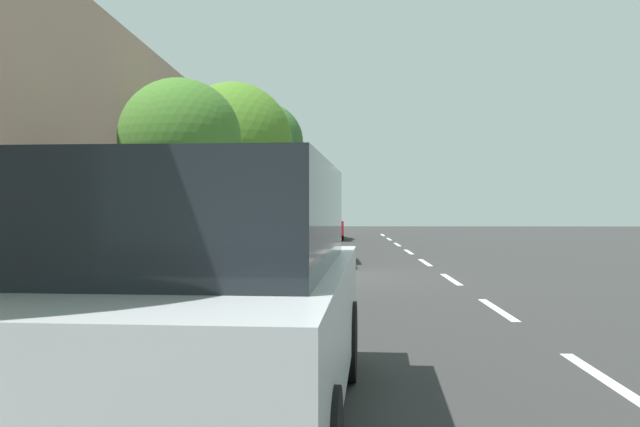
{
  "coord_description": "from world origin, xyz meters",
  "views": [
    {
      "loc": [
        -0.27,
        15.27,
        1.69
      ],
      "look_at": [
        0.29,
        -9.09,
        1.33
      ],
      "focal_mm": 36.83,
      "sensor_mm": 36.0,
      "label": 1
    }
  ],
  "objects_px": {
    "cyclist_with_backpack": "(295,222)",
    "parked_sedan_red_nearest": "(322,224)",
    "parked_sedan_grey_second": "(308,237)",
    "pedestrian_on_phone": "(177,223)",
    "bicycle_at_curb": "(300,238)",
    "parked_suv_silver_mid": "(218,293)",
    "street_tree_far_end": "(180,140)",
    "street_tree_mid_block": "(233,145)",
    "street_tree_near_cyclist": "(265,143)"
  },
  "relations": [
    {
      "from": "parked_sedan_grey_second",
      "to": "street_tree_mid_block",
      "type": "bearing_deg",
      "value": -35.4
    },
    {
      "from": "parked_sedan_red_nearest",
      "to": "street_tree_near_cyclist",
      "type": "relative_size",
      "value": 0.73
    },
    {
      "from": "bicycle_at_curb",
      "to": "parked_sedan_red_nearest",
      "type": "bearing_deg",
      "value": -96.99
    },
    {
      "from": "parked_sedan_red_nearest",
      "to": "bicycle_at_curb",
      "type": "bearing_deg",
      "value": 83.01
    },
    {
      "from": "parked_sedan_red_nearest",
      "to": "pedestrian_on_phone",
      "type": "xyz_separation_m",
      "value": [
        4.07,
        12.05,
        0.37
      ]
    },
    {
      "from": "bicycle_at_curb",
      "to": "street_tree_mid_block",
      "type": "xyz_separation_m",
      "value": [
        1.84,
        4.68,
        3.17
      ]
    },
    {
      "from": "parked_suv_silver_mid",
      "to": "bicycle_at_curb",
      "type": "xyz_separation_m",
      "value": [
        0.49,
        -20.38,
        -0.65
      ]
    },
    {
      "from": "bicycle_at_curb",
      "to": "pedestrian_on_phone",
      "type": "relative_size",
      "value": 1.0
    },
    {
      "from": "parked_suv_silver_mid",
      "to": "street_tree_mid_block",
      "type": "xyz_separation_m",
      "value": [
        2.33,
        -15.7,
        2.53
      ]
    },
    {
      "from": "pedestrian_on_phone",
      "to": "cyclist_with_backpack",
      "type": "bearing_deg",
      "value": -115.92
    },
    {
      "from": "parked_suv_silver_mid",
      "to": "street_tree_far_end",
      "type": "xyz_separation_m",
      "value": [
        2.33,
        -8.63,
        1.98
      ]
    },
    {
      "from": "street_tree_mid_block",
      "to": "street_tree_far_end",
      "type": "distance_m",
      "value": 7.09
    },
    {
      "from": "bicycle_at_curb",
      "to": "street_tree_near_cyclist",
      "type": "relative_size",
      "value": 0.28
    },
    {
      "from": "parked_sedan_grey_second",
      "to": "street_tree_far_end",
      "type": "height_order",
      "value": "street_tree_far_end"
    },
    {
      "from": "parked_suv_silver_mid",
      "to": "cyclist_with_backpack",
      "type": "bearing_deg",
      "value": -88.03
    },
    {
      "from": "parked_suv_silver_mid",
      "to": "pedestrian_on_phone",
      "type": "height_order",
      "value": "parked_suv_silver_mid"
    },
    {
      "from": "bicycle_at_curb",
      "to": "parked_suv_silver_mid",
      "type": "bearing_deg",
      "value": 91.38
    },
    {
      "from": "street_tree_far_end",
      "to": "parked_sedan_grey_second",
      "type": "bearing_deg",
      "value": -114.33
    },
    {
      "from": "cyclist_with_backpack",
      "to": "parked_sedan_grey_second",
      "type": "bearing_deg",
      "value": 96.74
    },
    {
      "from": "bicycle_at_curb",
      "to": "cyclist_with_backpack",
      "type": "relative_size",
      "value": 1.08
    },
    {
      "from": "cyclist_with_backpack",
      "to": "pedestrian_on_phone",
      "type": "height_order",
      "value": "pedestrian_on_phone"
    },
    {
      "from": "street_tree_far_end",
      "to": "pedestrian_on_phone",
      "type": "xyz_separation_m",
      "value": [
        1.48,
        -5.84,
        -1.89
      ]
    },
    {
      "from": "parked_suv_silver_mid",
      "to": "street_tree_mid_block",
      "type": "distance_m",
      "value": 16.07
    },
    {
      "from": "street_tree_far_end",
      "to": "street_tree_near_cyclist",
      "type": "bearing_deg",
      "value": -90.0
    },
    {
      "from": "cyclist_with_backpack",
      "to": "pedestrian_on_phone",
      "type": "bearing_deg",
      "value": 64.08
    },
    {
      "from": "bicycle_at_curb",
      "to": "cyclist_with_backpack",
      "type": "distance_m",
      "value": 0.78
    },
    {
      "from": "pedestrian_on_phone",
      "to": "street_tree_mid_block",
      "type": "bearing_deg",
      "value": -140.32
    },
    {
      "from": "street_tree_far_end",
      "to": "parked_suv_silver_mid",
      "type": "bearing_deg",
      "value": 105.1
    },
    {
      "from": "parked_sedan_red_nearest",
      "to": "street_tree_near_cyclist",
      "type": "height_order",
      "value": "street_tree_near_cyclist"
    },
    {
      "from": "cyclist_with_backpack",
      "to": "parked_sedan_red_nearest",
      "type": "bearing_deg",
      "value": -99.78
    },
    {
      "from": "parked_sedan_red_nearest",
      "to": "parked_suv_silver_mid",
      "type": "xyz_separation_m",
      "value": [
        0.26,
        26.51,
        0.27
      ]
    },
    {
      "from": "pedestrian_on_phone",
      "to": "bicycle_at_curb",
      "type": "bearing_deg",
      "value": -119.31
    },
    {
      "from": "bicycle_at_curb",
      "to": "pedestrian_on_phone",
      "type": "xyz_separation_m",
      "value": [
        3.32,
        5.91,
        0.74
      ]
    },
    {
      "from": "parked_sedan_red_nearest",
      "to": "cyclist_with_backpack",
      "type": "height_order",
      "value": "cyclist_with_backpack"
    },
    {
      "from": "parked_sedan_grey_second",
      "to": "parked_suv_silver_mid",
      "type": "height_order",
      "value": "parked_suv_silver_mid"
    },
    {
      "from": "parked_sedan_grey_second",
      "to": "pedestrian_on_phone",
      "type": "height_order",
      "value": "pedestrian_on_phone"
    },
    {
      "from": "street_tree_mid_block",
      "to": "pedestrian_on_phone",
      "type": "height_order",
      "value": "street_tree_mid_block"
    },
    {
      "from": "cyclist_with_backpack",
      "to": "street_tree_far_end",
      "type": "xyz_separation_m",
      "value": [
        1.61,
        12.2,
        2.04
      ]
    },
    {
      "from": "street_tree_mid_block",
      "to": "parked_sedan_grey_second",
      "type": "bearing_deg",
      "value": 144.6
    },
    {
      "from": "parked_sedan_grey_second",
      "to": "street_tree_far_end",
      "type": "relative_size",
      "value": 1.07
    },
    {
      "from": "bicycle_at_curb",
      "to": "street_tree_far_end",
      "type": "distance_m",
      "value": 12.18
    },
    {
      "from": "parked_sedan_grey_second",
      "to": "parked_suv_silver_mid",
      "type": "relative_size",
      "value": 0.92
    },
    {
      "from": "parked_sedan_grey_second",
      "to": "bicycle_at_curb",
      "type": "bearing_deg",
      "value": -84.8
    },
    {
      "from": "parked_sedan_grey_second",
      "to": "cyclist_with_backpack",
      "type": "distance_m",
      "value": 6.91
    },
    {
      "from": "street_tree_mid_block",
      "to": "pedestrian_on_phone",
      "type": "distance_m",
      "value": 3.1
    },
    {
      "from": "parked_suv_silver_mid",
      "to": "cyclist_with_backpack",
      "type": "xyz_separation_m",
      "value": [
        0.72,
        -20.83,
        -0.06
      ]
    },
    {
      "from": "street_tree_far_end",
      "to": "bicycle_at_curb",
      "type": "bearing_deg",
      "value": -98.88
    },
    {
      "from": "cyclist_with_backpack",
      "to": "street_tree_near_cyclist",
      "type": "relative_size",
      "value": 0.26
    },
    {
      "from": "cyclist_with_backpack",
      "to": "pedestrian_on_phone",
      "type": "distance_m",
      "value": 7.08
    },
    {
      "from": "pedestrian_on_phone",
      "to": "parked_sedan_grey_second",
      "type": "bearing_deg",
      "value": 172.87
    }
  ]
}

